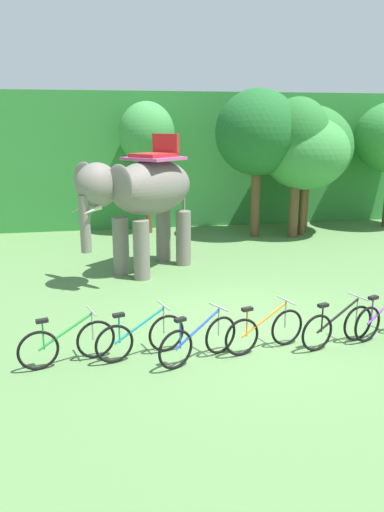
{
  "coord_description": "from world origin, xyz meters",
  "views": [
    {
      "loc": [
        -2.91,
        -9.33,
        4.09
      ],
      "look_at": [
        -0.99,
        1.0,
        1.3
      ],
      "focal_mm": 35.44,
      "sensor_mm": 36.0,
      "label": 1
    }
  ],
  "objects_px": {
    "tree_center_right": "(298,135)",
    "bike_teal": "(141,337)",
    "tree_far_left": "(307,147)",
    "bike_purple": "(384,318)",
    "bike_blue": "(199,341)",
    "elephant": "(144,194)",
    "bike_black": "(338,326)",
    "tree_left": "(147,135)",
    "tree_center": "(258,133)",
    "tree_far_right": "(305,152)",
    "bike_orange": "(265,331)",
    "bike_green": "(67,343)"
  },
  "relations": [
    {
      "from": "tree_left",
      "to": "tree_center",
      "type": "xyz_separation_m",
      "value": [
        3.77,
        -1.37,
        0.07
      ]
    },
    {
      "from": "tree_left",
      "to": "tree_far_left",
      "type": "distance_m",
      "value": 5.93
    },
    {
      "from": "elephant",
      "to": "tree_center",
      "type": "bearing_deg",
      "value": 41.13
    },
    {
      "from": "bike_green",
      "to": "bike_purple",
      "type": "height_order",
      "value": "same"
    },
    {
      "from": "tree_far_right",
      "to": "tree_far_left",
      "type": "distance_m",
      "value": 0.65
    },
    {
      "from": "tree_center_right",
      "to": "bike_green",
      "type": "xyz_separation_m",
      "value": [
        -7.6,
        -8.85,
        -3.27
      ]
    },
    {
      "from": "bike_teal",
      "to": "tree_far_right",
      "type": "bearing_deg",
      "value": 53.3
    },
    {
      "from": "bike_green",
      "to": "bike_purple",
      "type": "distance_m",
      "value": 6.05
    },
    {
      "from": "elephant",
      "to": "tree_far_left",
      "type": "bearing_deg",
      "value": 33.69
    },
    {
      "from": "bike_teal",
      "to": "bike_orange",
      "type": "relative_size",
      "value": 1.0
    },
    {
      "from": "elephant",
      "to": "bike_green",
      "type": "bearing_deg",
      "value": -109.11
    },
    {
      "from": "tree_far_left",
      "to": "bike_purple",
      "type": "xyz_separation_m",
      "value": [
        -2.29,
        -9.61,
        -2.8
      ]
    },
    {
      "from": "tree_center_right",
      "to": "bike_blue",
      "type": "relative_size",
      "value": 3.19
    },
    {
      "from": "bike_orange",
      "to": "bike_purple",
      "type": "relative_size",
      "value": 1.03
    },
    {
      "from": "tree_left",
      "to": "elephant",
      "type": "bearing_deg",
      "value": -96.84
    },
    {
      "from": "bike_green",
      "to": "bike_orange",
      "type": "bearing_deg",
      "value": -1.66
    },
    {
      "from": "bike_green",
      "to": "bike_teal",
      "type": "xyz_separation_m",
      "value": [
        1.27,
        0.03,
        0.0
      ]
    },
    {
      "from": "tree_far_left",
      "to": "bike_green",
      "type": "xyz_separation_m",
      "value": [
        -8.33,
        -9.69,
        -2.8
      ]
    },
    {
      "from": "bike_blue",
      "to": "bike_black",
      "type": "distance_m",
      "value": 2.69
    },
    {
      "from": "tree_center",
      "to": "bike_teal",
      "type": "xyz_separation_m",
      "value": [
        -4.99,
        -9.19,
        -3.33
      ]
    },
    {
      "from": "tree_center_right",
      "to": "tree_left",
      "type": "bearing_deg",
      "value": 161.24
    },
    {
      "from": "tree_far_left",
      "to": "elephant",
      "type": "relative_size",
      "value": 1.25
    },
    {
      "from": "bike_blue",
      "to": "tree_far_right",
      "type": "bearing_deg",
      "value": 58.45
    },
    {
      "from": "tree_center_right",
      "to": "bike_teal",
      "type": "distance_m",
      "value": 11.34
    },
    {
      "from": "tree_center_right",
      "to": "elephant",
      "type": "xyz_separation_m",
      "value": [
        -5.74,
        -3.47,
        -1.45
      ]
    },
    {
      "from": "bike_green",
      "to": "bike_blue",
      "type": "height_order",
      "value": "same"
    },
    {
      "from": "tree_center",
      "to": "tree_far_left",
      "type": "distance_m",
      "value": 2.19
    },
    {
      "from": "tree_left",
      "to": "tree_far_right",
      "type": "xyz_separation_m",
      "value": [
        5.56,
        -1.47,
        -0.6
      ]
    },
    {
      "from": "tree_center",
      "to": "elephant",
      "type": "xyz_separation_m",
      "value": [
        -4.4,
        -3.84,
        -1.51
      ]
    },
    {
      "from": "tree_far_right",
      "to": "bike_black",
      "type": "xyz_separation_m",
      "value": [
        -3.1,
        -9.29,
        -2.65
      ]
    },
    {
      "from": "bike_green",
      "to": "bike_orange",
      "type": "relative_size",
      "value": 1.0
    },
    {
      "from": "tree_center",
      "to": "bike_blue",
      "type": "bearing_deg",
      "value": -112.8
    },
    {
      "from": "bike_blue",
      "to": "bike_purple",
      "type": "bearing_deg",
      "value": 5.78
    },
    {
      "from": "tree_far_left",
      "to": "bike_black",
      "type": "bearing_deg",
      "value": -108.96
    },
    {
      "from": "tree_center_right",
      "to": "elephant",
      "type": "bearing_deg",
      "value": -148.8
    },
    {
      "from": "bike_purple",
      "to": "bike_blue",
      "type": "bearing_deg",
      "value": -174.22
    },
    {
      "from": "tree_center_right",
      "to": "bike_black",
      "type": "height_order",
      "value": "tree_center_right"
    },
    {
      "from": "bike_green",
      "to": "bike_blue",
      "type": "relative_size",
      "value": 1.07
    },
    {
      "from": "tree_far_right",
      "to": "bike_teal",
      "type": "height_order",
      "value": "tree_far_right"
    },
    {
      "from": "tree_center",
      "to": "bike_purple",
      "type": "bearing_deg",
      "value": -91.34
    },
    {
      "from": "elephant",
      "to": "bike_orange",
      "type": "height_order",
      "value": "elephant"
    },
    {
      "from": "tree_center_right",
      "to": "bike_teal",
      "type": "xyz_separation_m",
      "value": [
        -6.33,
        -8.82,
        -3.27
      ]
    },
    {
      "from": "tree_far_left",
      "to": "bike_teal",
      "type": "relative_size",
      "value": 2.87
    },
    {
      "from": "tree_center_right",
      "to": "bike_blue",
      "type": "bearing_deg",
      "value": -120.26
    },
    {
      "from": "bike_teal",
      "to": "bike_purple",
      "type": "height_order",
      "value": "same"
    },
    {
      "from": "tree_center",
      "to": "bike_black",
      "type": "height_order",
      "value": "tree_center"
    },
    {
      "from": "tree_far_right",
      "to": "bike_green",
      "type": "bearing_deg",
      "value": -131.42
    },
    {
      "from": "bike_blue",
      "to": "bike_green",
      "type": "bearing_deg",
      "value": 172.32
    },
    {
      "from": "bike_black",
      "to": "bike_purple",
      "type": "xyz_separation_m",
      "value": [
        1.1,
        0.24,
        0.0
      ]
    },
    {
      "from": "elephant",
      "to": "bike_blue",
      "type": "xyz_separation_m",
      "value": [
        0.39,
        -5.68,
        -1.82
      ]
    }
  ]
}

